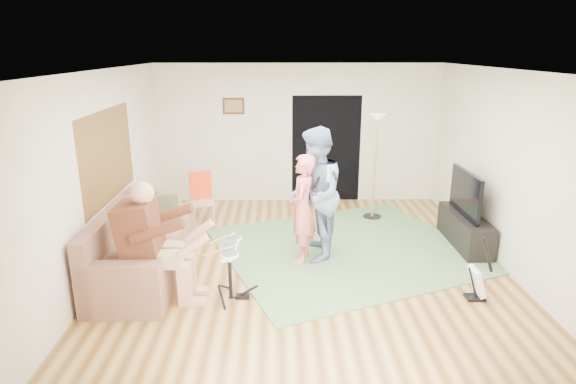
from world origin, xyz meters
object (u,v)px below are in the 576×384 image
(guitarist, at_px, (315,195))
(torchiere_lamp, at_px, (376,148))
(dining_chair, at_px, (203,207))
(sofa, at_px, (138,254))
(guitar_spare, at_px, (477,281))
(tv_cabinet, at_px, (465,230))
(singer, at_px, (302,209))
(drum_kit, at_px, (230,275))
(television, at_px, (466,193))

(guitarist, relative_size, torchiere_lamp, 1.03)
(dining_chair, bearing_deg, sofa, -122.16)
(guitar_spare, bearing_deg, tv_cabinet, 74.13)
(sofa, xyz_separation_m, torchiere_lamp, (3.61, 2.25, 0.98))
(torchiere_lamp, bearing_deg, guitarist, -124.87)
(sofa, relative_size, tv_cabinet, 1.66)
(singer, distance_m, guitarist, 0.28)
(singer, relative_size, guitarist, 0.82)
(drum_kit, height_order, torchiere_lamp, torchiere_lamp)
(sofa, xyz_separation_m, tv_cabinet, (4.80, 0.95, -0.06))
(sofa, height_order, guitar_spare, sofa)
(drum_kit, xyz_separation_m, tv_cabinet, (3.50, 1.60, -0.07))
(guitar_spare, relative_size, dining_chair, 0.89)
(guitar_spare, bearing_deg, sofa, 170.42)
(dining_chair, relative_size, tv_cabinet, 0.66)
(television, bearing_deg, singer, -168.60)
(guitar_spare, xyz_separation_m, torchiere_lamp, (-0.72, 2.98, 1.05))
(drum_kit, height_order, guitar_spare, guitar_spare)
(sofa, bearing_deg, tv_cabinet, 11.18)
(guitarist, relative_size, television, 1.75)
(dining_chair, xyz_separation_m, tv_cabinet, (4.21, -1.00, -0.08))
(tv_cabinet, bearing_deg, drum_kit, -155.44)
(guitar_spare, relative_size, torchiere_lamp, 0.44)
(tv_cabinet, bearing_deg, guitarist, -170.38)
(singer, height_order, guitar_spare, singer)
(drum_kit, height_order, singer, singer)
(drum_kit, relative_size, dining_chair, 0.79)
(singer, relative_size, television, 1.43)
(singer, height_order, television, singer)
(drum_kit, relative_size, television, 0.66)
(sofa, relative_size, television, 2.11)
(guitarist, height_order, dining_chair, guitarist)
(singer, bearing_deg, guitarist, 129.15)
(drum_kit, relative_size, singer, 0.46)
(guitar_spare, bearing_deg, singer, 150.69)
(sofa, height_order, guitarist, guitarist)
(drum_kit, xyz_separation_m, singer, (0.93, 1.09, 0.47))
(guitarist, height_order, guitar_spare, guitarist)
(sofa, relative_size, guitarist, 1.20)
(guitarist, bearing_deg, drum_kit, -41.94)
(sofa, height_order, drum_kit, sofa)
(singer, relative_size, torchiere_lamp, 0.84)
(guitarist, height_order, tv_cabinet, guitarist)
(sofa, distance_m, guitarist, 2.57)
(sofa, distance_m, tv_cabinet, 4.90)
(guitar_spare, distance_m, torchiere_lamp, 3.24)
(guitar_spare, bearing_deg, torchiere_lamp, 103.50)
(guitar_spare, bearing_deg, television, 75.72)
(drum_kit, bearing_deg, sofa, 153.50)
(torchiere_lamp, height_order, television, torchiere_lamp)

